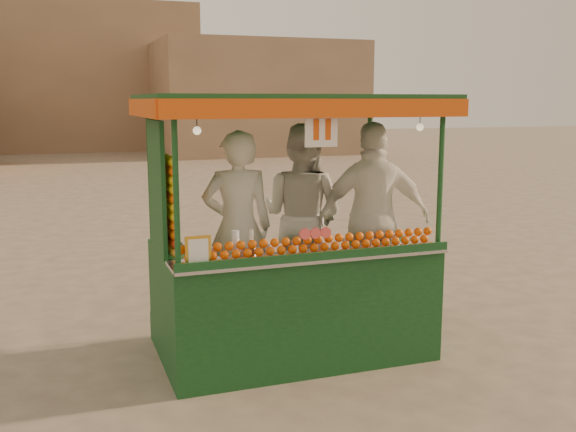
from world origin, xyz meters
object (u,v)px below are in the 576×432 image
object	(u,v)px
vendor_left	(238,228)
vendor_right	(374,218)
juice_cart	(286,274)
vendor_middle	(302,216)

from	to	relation	value
vendor_left	vendor_right	bearing A→B (deg)	-178.98
vendor_left	juice_cart	bearing A→B (deg)	150.32
vendor_left	vendor_right	size ratio (longest dim) A/B	0.96
juice_cart	vendor_middle	bearing A→B (deg)	56.66
juice_cart	vendor_left	world-z (taller)	juice_cart
vendor_left	vendor_middle	world-z (taller)	vendor_middle
juice_cart	vendor_left	xyz separation A→B (m)	(-0.39, 0.30, 0.41)
vendor_middle	vendor_right	world-z (taller)	vendor_right
juice_cart	vendor_right	distance (m)	1.08
vendor_middle	vendor_right	size ratio (longest dim) A/B	0.99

